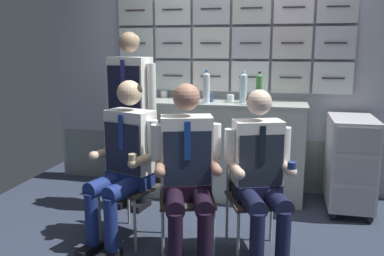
# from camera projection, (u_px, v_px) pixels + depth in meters

# --- Properties ---
(ground) EXTENTS (4.80, 4.80, 0.04)m
(ground) POSITION_uv_depth(u_px,v_px,m) (216.00, 246.00, 3.23)
(ground) COLOR #2D3447
(galley_bulkhead) EXTENTS (4.20, 0.14, 2.15)m
(galley_bulkhead) POSITION_uv_depth(u_px,v_px,m) (237.00, 85.00, 4.31)
(galley_bulkhead) COLOR #A6A8B8
(galley_bulkhead) RESTS_ON ground
(galley_counter) EXTENTS (1.74, 0.53, 0.99)m
(galley_counter) POSITION_uv_depth(u_px,v_px,m) (219.00, 149.00, 4.20)
(galley_counter) COLOR #B7C3BA
(galley_counter) RESTS_ON ground
(service_trolley) EXTENTS (0.40, 0.65, 0.89)m
(service_trolley) POSITION_uv_depth(u_px,v_px,m) (350.00, 161.00, 3.79)
(service_trolley) COLOR black
(service_trolley) RESTS_ON ground
(folding_chair_left) EXTENTS (0.50, 0.50, 0.84)m
(folding_chair_left) POSITION_uv_depth(u_px,v_px,m) (138.00, 173.00, 3.32)
(folding_chair_left) COLOR #A8AAAF
(folding_chair_left) RESTS_ON ground
(crew_member_left) EXTENTS (0.54, 0.69, 1.28)m
(crew_member_left) POSITION_uv_depth(u_px,v_px,m) (125.00, 155.00, 3.15)
(crew_member_left) COLOR black
(crew_member_left) RESTS_ON ground
(folding_chair_right) EXTENTS (0.50, 0.50, 0.84)m
(folding_chair_right) POSITION_uv_depth(u_px,v_px,m) (186.00, 184.00, 3.07)
(folding_chair_right) COLOR #A8AAAF
(folding_chair_right) RESTS_ON ground
(crew_member_right) EXTENTS (0.53, 0.69, 1.28)m
(crew_member_right) POSITION_uv_depth(u_px,v_px,m) (187.00, 165.00, 2.88)
(crew_member_right) COLOR black
(crew_member_right) RESTS_ON ground
(folding_chair_by_counter) EXTENTS (0.51, 0.51, 0.84)m
(folding_chair_by_counter) POSITION_uv_depth(u_px,v_px,m) (253.00, 184.00, 3.06)
(folding_chair_by_counter) COLOR #A8AAAF
(folding_chair_by_counter) RESTS_ON ground
(crew_member_by_counter) EXTENTS (0.53, 0.66, 1.24)m
(crew_member_by_counter) POSITION_uv_depth(u_px,v_px,m) (261.00, 170.00, 2.87)
(crew_member_by_counter) COLOR black
(crew_member_by_counter) RESTS_ON ground
(crew_member_standing) EXTENTS (0.52, 0.32, 1.67)m
(crew_member_standing) POSITION_uv_depth(u_px,v_px,m) (131.00, 106.00, 3.78)
(crew_member_standing) COLOR black
(crew_member_standing) RESTS_ON ground
(water_bottle_blue_cap) EXTENTS (0.07, 0.07, 0.32)m
(water_bottle_blue_cap) POSITION_uv_depth(u_px,v_px,m) (206.00, 88.00, 3.95)
(water_bottle_blue_cap) COLOR silver
(water_bottle_blue_cap) RESTS_ON galley_counter
(sparkling_bottle_green) EXTENTS (0.06, 0.06, 0.32)m
(sparkling_bottle_green) POSITION_uv_depth(u_px,v_px,m) (259.00, 89.00, 3.82)
(sparkling_bottle_green) COLOR #4E9850
(sparkling_bottle_green) RESTS_ON galley_counter
(water_bottle_short) EXTENTS (0.07, 0.07, 0.31)m
(water_bottle_short) POSITION_uv_depth(u_px,v_px,m) (243.00, 88.00, 3.97)
(water_bottle_short) COLOR silver
(water_bottle_short) RESTS_ON galley_counter
(coffee_cup_white) EXTENTS (0.07, 0.07, 0.09)m
(coffee_cup_white) POSITION_uv_depth(u_px,v_px,m) (210.00, 97.00, 4.07)
(coffee_cup_white) COLOR navy
(coffee_cup_white) RESTS_ON galley_counter
(espresso_cup_small) EXTENTS (0.07, 0.07, 0.07)m
(espresso_cup_small) POSITION_uv_depth(u_px,v_px,m) (230.00, 98.00, 4.10)
(espresso_cup_small) COLOR white
(espresso_cup_small) RESTS_ON galley_counter
(paper_cup_tan) EXTENTS (0.08, 0.08, 0.07)m
(paper_cup_tan) POSITION_uv_depth(u_px,v_px,m) (164.00, 94.00, 4.40)
(paper_cup_tan) COLOR silver
(paper_cup_tan) RESTS_ON galley_counter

